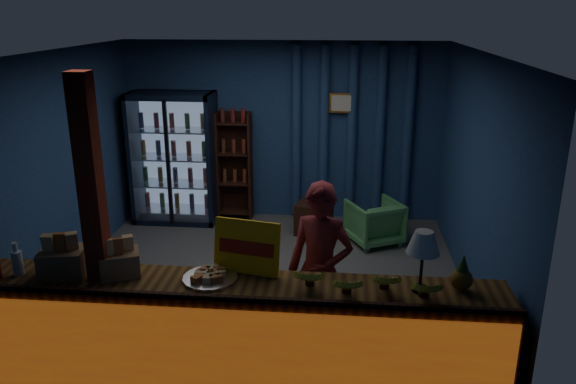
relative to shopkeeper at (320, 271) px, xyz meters
name	(u,v)px	position (x,y,z in m)	size (l,w,h in m)	color
ground	(264,281)	(-0.70, 1.33, -0.81)	(4.60, 4.60, 0.00)	#515154
room_walls	(262,150)	(-0.70, 1.33, 0.76)	(4.60, 4.60, 4.60)	navy
counter	(231,336)	(-0.70, -0.58, -0.33)	(4.40, 0.57, 0.99)	brown
support_post	(97,238)	(-1.75, -0.57, 0.49)	(0.16, 0.16, 2.60)	maroon
beverage_cooler	(176,158)	(-2.25, 3.25, 0.12)	(1.20, 0.62, 1.90)	black
bottle_shelf	(235,166)	(-1.40, 3.39, -0.02)	(0.50, 0.28, 1.60)	#371B11
curtain_folds	(352,134)	(0.30, 3.47, 0.49)	(1.74, 0.14, 2.50)	navy
framed_picture	(342,103)	(0.15, 3.42, 0.94)	(0.36, 0.04, 0.28)	gold
shopkeeper	(320,271)	(0.00, 0.00, 0.00)	(0.59, 0.39, 1.62)	maroon
green_chair	(374,222)	(0.63, 2.59, -0.52)	(0.63, 0.65, 0.59)	#54A95D
side_table	(314,219)	(-0.19, 2.82, -0.59)	(0.55, 0.44, 0.53)	#371B11
yellow_sign	(247,247)	(-0.59, -0.35, 0.36)	(0.57, 0.22, 0.45)	#FFB70D
snack_box_left	(63,260)	(-2.07, -0.55, 0.27)	(0.39, 0.34, 0.37)	#956648
snack_box_centre	(120,262)	(-1.61, -0.50, 0.26)	(0.38, 0.35, 0.33)	#956648
pastry_tray	(210,277)	(-0.86, -0.52, 0.16)	(0.44, 0.44, 0.07)	silver
banana_bunches	(366,282)	(0.37, -0.62, 0.23)	(1.13, 0.31, 0.18)	yellow
table_lamp	(423,245)	(0.79, -0.55, 0.53)	(0.25, 0.25, 0.50)	black
pineapple	(462,276)	(1.11, -0.51, 0.26)	(0.17, 0.17, 0.29)	#9A6D1C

